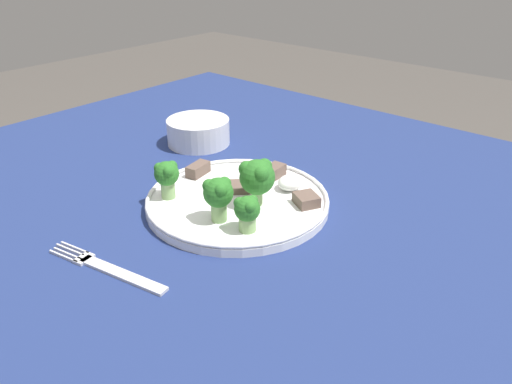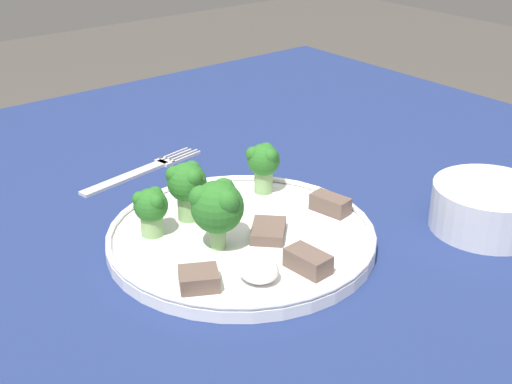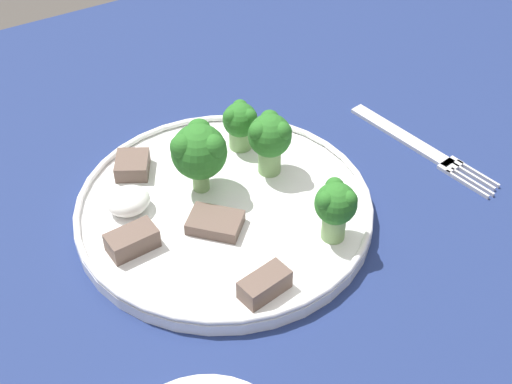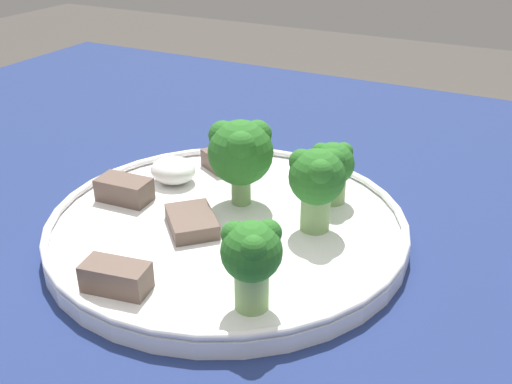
% 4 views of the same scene
% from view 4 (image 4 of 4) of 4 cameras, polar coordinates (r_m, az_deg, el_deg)
% --- Properties ---
extents(dinner_plate, '(0.27, 0.27, 0.02)m').
position_cam_4_polar(dinner_plate, '(0.45, -2.73, -3.24)').
color(dinner_plate, white).
rests_on(dinner_plate, table).
extents(broccoli_floret_near_rim_left, '(0.05, 0.05, 0.07)m').
position_cam_4_polar(broccoli_floret_near_rim_left, '(0.46, -1.48, 3.93)').
color(broccoli_floret_near_rim_left, '#7FA866').
rests_on(broccoli_floret_near_rim_left, dinner_plate).
extents(broccoli_floret_center_left, '(0.04, 0.04, 0.06)m').
position_cam_4_polar(broccoli_floret_center_left, '(0.35, -0.34, -5.94)').
color(broccoli_floret_center_left, '#7FA866').
rests_on(broccoli_floret_center_left, dinner_plate).
extents(broccoli_floret_back_left, '(0.04, 0.03, 0.05)m').
position_cam_4_polar(broccoli_floret_back_left, '(0.47, 7.30, 2.41)').
color(broccoli_floret_back_left, '#7FA866').
rests_on(broccoli_floret_back_left, dinner_plate).
extents(broccoli_floret_front_left, '(0.04, 0.04, 0.06)m').
position_cam_4_polar(broccoli_floret_front_left, '(0.43, 5.82, 1.22)').
color(broccoli_floret_front_left, '#7FA866').
rests_on(broccoli_floret_front_left, dinner_plate).
extents(meat_slice_front_slice, '(0.05, 0.03, 0.02)m').
position_cam_4_polar(meat_slice_front_slice, '(0.39, -13.19, -7.89)').
color(meat_slice_front_slice, brown).
rests_on(meat_slice_front_slice, dinner_plate).
extents(meat_slice_middle_slice, '(0.04, 0.05, 0.02)m').
position_cam_4_polar(meat_slice_middle_slice, '(0.54, -2.90, 3.21)').
color(meat_slice_middle_slice, brown).
rests_on(meat_slice_middle_slice, dinner_plate).
extents(meat_slice_rear_slice, '(0.06, 0.06, 0.01)m').
position_cam_4_polar(meat_slice_rear_slice, '(0.44, -6.14, -2.80)').
color(meat_slice_rear_slice, brown).
rests_on(meat_slice_rear_slice, dinner_plate).
extents(meat_slice_edge_slice, '(0.04, 0.03, 0.02)m').
position_cam_4_polar(meat_slice_edge_slice, '(0.49, -12.43, 0.23)').
color(meat_slice_edge_slice, brown).
rests_on(meat_slice_edge_slice, dinner_plate).
extents(sauce_dollop, '(0.04, 0.04, 0.02)m').
position_cam_4_polar(sauce_dollop, '(0.51, -7.90, 2.06)').
color(sauce_dollop, white).
rests_on(sauce_dollop, dinner_plate).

